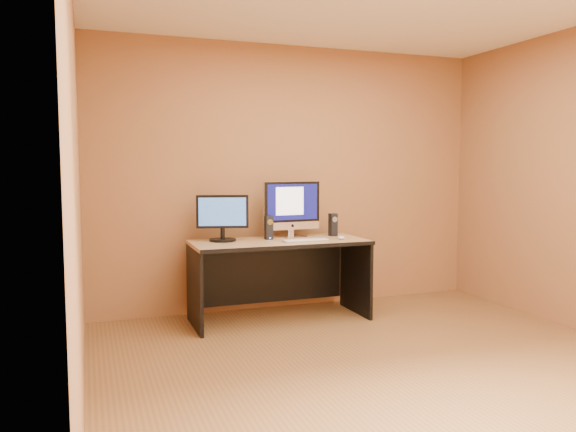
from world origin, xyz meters
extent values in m
plane|color=brown|center=(0.00, 0.00, 0.00)|extent=(4.00, 4.00, 0.00)
cube|color=silver|center=(-0.09, 1.39, 0.75)|extent=(0.43, 0.12, 0.02)
ellipsoid|color=white|center=(0.27, 1.41, 0.76)|extent=(0.06, 0.10, 0.04)
cylinder|color=black|center=(-0.01, 1.78, 0.74)|extent=(0.11, 0.20, 0.01)
cylinder|color=black|center=(-0.08, 1.83, 0.74)|extent=(0.08, 0.17, 0.01)
camera|label=1|loc=(-1.95, -3.29, 1.42)|focal=35.00mm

